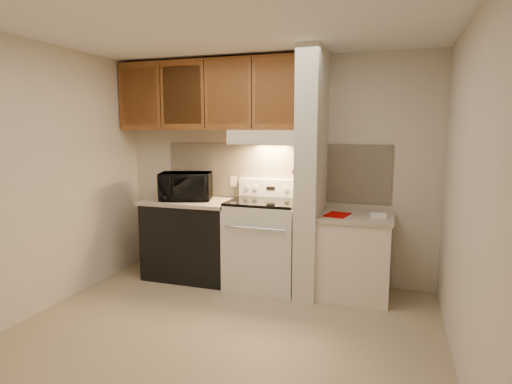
% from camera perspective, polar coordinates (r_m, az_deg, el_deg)
% --- Properties ---
extents(floor, '(3.60, 3.60, 0.00)m').
position_cam_1_polar(floor, '(3.85, -4.23, -18.01)').
color(floor, tan).
rests_on(floor, ground).
extents(ceiling, '(3.60, 3.60, 0.00)m').
position_cam_1_polar(ceiling, '(3.54, -4.70, 21.28)').
color(ceiling, white).
rests_on(ceiling, wall_back).
extents(wall_back, '(3.60, 2.50, 0.02)m').
position_cam_1_polar(wall_back, '(4.89, 2.31, 2.97)').
color(wall_back, beige).
rests_on(wall_back, floor).
extents(wall_left, '(0.02, 3.00, 2.50)m').
position_cam_1_polar(wall_left, '(4.48, -26.22, 1.64)').
color(wall_left, beige).
rests_on(wall_left, floor).
extents(wall_right, '(0.02, 3.00, 2.50)m').
position_cam_1_polar(wall_right, '(3.25, 26.31, -0.58)').
color(wall_right, beige).
rests_on(wall_right, floor).
extents(backsplash, '(2.60, 0.02, 0.63)m').
position_cam_1_polar(backsplash, '(4.88, 2.27, 2.79)').
color(backsplash, beige).
rests_on(backsplash, wall_back).
extents(range_body, '(0.76, 0.65, 0.92)m').
position_cam_1_polar(range_body, '(4.70, 1.09, -7.03)').
color(range_body, silver).
rests_on(range_body, floor).
extents(oven_window, '(0.50, 0.01, 0.30)m').
position_cam_1_polar(oven_window, '(4.40, -0.12, -7.56)').
color(oven_window, black).
rests_on(oven_window, range_body).
extents(oven_handle, '(0.65, 0.02, 0.02)m').
position_cam_1_polar(oven_handle, '(4.31, -0.28, -4.88)').
color(oven_handle, silver).
rests_on(oven_handle, range_body).
extents(cooktop, '(0.74, 0.64, 0.03)m').
position_cam_1_polar(cooktop, '(4.60, 1.11, -1.31)').
color(cooktop, black).
rests_on(cooktop, range_body).
extents(range_backguard, '(0.76, 0.08, 0.20)m').
position_cam_1_polar(range_backguard, '(4.85, 2.10, 0.56)').
color(range_backguard, silver).
rests_on(range_backguard, range_body).
extents(range_display, '(0.10, 0.01, 0.04)m').
position_cam_1_polar(range_display, '(4.81, 1.96, 0.50)').
color(range_display, black).
rests_on(range_display, range_backguard).
extents(range_knob_left_outer, '(0.05, 0.02, 0.05)m').
position_cam_1_polar(range_knob_left_outer, '(4.90, -1.20, 0.63)').
color(range_knob_left_outer, silver).
rests_on(range_knob_left_outer, range_backguard).
extents(range_knob_left_inner, '(0.05, 0.02, 0.05)m').
position_cam_1_polar(range_knob_left_inner, '(4.86, -0.09, 0.58)').
color(range_knob_left_inner, silver).
rests_on(range_knob_left_inner, range_backguard).
extents(range_knob_right_inner, '(0.05, 0.02, 0.05)m').
position_cam_1_polar(range_knob_right_inner, '(4.76, 4.03, 0.40)').
color(range_knob_right_inner, silver).
rests_on(range_knob_right_inner, range_backguard).
extents(range_knob_right_outer, '(0.05, 0.02, 0.05)m').
position_cam_1_polar(range_knob_right_outer, '(4.74, 5.20, 0.35)').
color(range_knob_right_outer, silver).
rests_on(range_knob_right_outer, range_backguard).
extents(dishwasher_front, '(1.00, 0.63, 0.87)m').
position_cam_1_polar(dishwasher_front, '(5.04, -8.55, -6.37)').
color(dishwasher_front, black).
rests_on(dishwasher_front, floor).
extents(left_countertop, '(1.04, 0.67, 0.04)m').
position_cam_1_polar(left_countertop, '(4.94, -8.66, -1.26)').
color(left_countertop, '#B7A696').
rests_on(left_countertop, dishwasher_front).
extents(spoon_rest, '(0.23, 0.14, 0.02)m').
position_cam_1_polar(spoon_rest, '(5.21, -9.66, -0.50)').
color(spoon_rest, black).
rests_on(spoon_rest, left_countertop).
extents(teal_jar, '(0.10, 0.10, 0.10)m').
position_cam_1_polar(teal_jar, '(5.12, -11.15, -0.19)').
color(teal_jar, '#1E625D').
rests_on(teal_jar, left_countertop).
extents(outlet, '(0.08, 0.01, 0.12)m').
position_cam_1_polar(outlet, '(5.03, -3.05, 1.41)').
color(outlet, beige).
rests_on(outlet, backsplash).
extents(microwave, '(0.66, 0.54, 0.32)m').
position_cam_1_polar(microwave, '(4.92, -9.33, 0.77)').
color(microwave, black).
rests_on(microwave, left_countertop).
extents(partition_pillar, '(0.22, 0.70, 2.50)m').
position_cam_1_polar(partition_pillar, '(4.43, 7.42, 2.36)').
color(partition_pillar, beige).
rests_on(partition_pillar, floor).
extents(pillar_trim, '(0.01, 0.70, 0.04)m').
position_cam_1_polar(pillar_trim, '(4.45, 5.97, 3.06)').
color(pillar_trim, brown).
rests_on(pillar_trim, partition_pillar).
extents(knife_strip, '(0.02, 0.42, 0.04)m').
position_cam_1_polar(knife_strip, '(4.40, 5.76, 3.26)').
color(knife_strip, black).
rests_on(knife_strip, partition_pillar).
extents(knife_blade_a, '(0.01, 0.03, 0.16)m').
position_cam_1_polar(knife_blade_a, '(4.26, 5.10, 1.75)').
color(knife_blade_a, silver).
rests_on(knife_blade_a, knife_strip).
extents(knife_handle_a, '(0.02, 0.02, 0.10)m').
position_cam_1_polar(knife_handle_a, '(4.26, 5.18, 3.78)').
color(knife_handle_a, black).
rests_on(knife_handle_a, knife_strip).
extents(knife_blade_b, '(0.01, 0.04, 0.18)m').
position_cam_1_polar(knife_blade_b, '(4.33, 5.32, 1.72)').
color(knife_blade_b, silver).
rests_on(knife_blade_b, knife_strip).
extents(knife_handle_b, '(0.02, 0.02, 0.10)m').
position_cam_1_polar(knife_handle_b, '(4.34, 5.42, 3.86)').
color(knife_handle_b, black).
rests_on(knife_handle_b, knife_strip).
extents(knife_blade_c, '(0.01, 0.04, 0.20)m').
position_cam_1_polar(knife_blade_c, '(4.41, 5.57, 1.71)').
color(knife_blade_c, silver).
rests_on(knife_blade_c, knife_strip).
extents(knife_handle_c, '(0.02, 0.02, 0.10)m').
position_cam_1_polar(knife_handle_c, '(4.39, 5.59, 3.91)').
color(knife_handle_c, black).
rests_on(knife_handle_c, knife_strip).
extents(knife_blade_d, '(0.01, 0.04, 0.16)m').
position_cam_1_polar(knife_blade_d, '(4.50, 5.83, 2.09)').
color(knife_blade_d, silver).
rests_on(knife_blade_d, knife_strip).
extents(knife_handle_d, '(0.02, 0.02, 0.10)m').
position_cam_1_polar(knife_handle_d, '(4.48, 5.83, 3.99)').
color(knife_handle_d, black).
rests_on(knife_handle_d, knife_strip).
extents(knife_blade_e, '(0.01, 0.04, 0.18)m').
position_cam_1_polar(knife_blade_e, '(4.57, 6.01, 2.06)').
color(knife_blade_e, silver).
rests_on(knife_blade_e, knife_strip).
extents(knife_handle_e, '(0.02, 0.02, 0.10)m').
position_cam_1_polar(knife_handle_e, '(4.54, 6.01, 4.05)').
color(knife_handle_e, black).
rests_on(knife_handle_e, knife_strip).
extents(oven_mitt, '(0.03, 0.10, 0.25)m').
position_cam_1_polar(oven_mitt, '(4.63, 6.19, 1.53)').
color(oven_mitt, slate).
rests_on(oven_mitt, partition_pillar).
extents(right_cab_base, '(0.70, 0.60, 0.81)m').
position_cam_1_polar(right_cab_base, '(4.54, 13.00, -8.54)').
color(right_cab_base, beige).
rests_on(right_cab_base, floor).
extents(right_countertop, '(0.74, 0.64, 0.04)m').
position_cam_1_polar(right_countertop, '(4.44, 13.18, -3.28)').
color(right_countertop, '#B7A696').
rests_on(right_countertop, right_cab_base).
extents(red_folder, '(0.26, 0.32, 0.01)m').
position_cam_1_polar(red_folder, '(4.39, 10.77, -3.00)').
color(red_folder, '#B10102').
rests_on(red_folder, right_countertop).
extents(white_box, '(0.16, 0.11, 0.04)m').
position_cam_1_polar(white_box, '(4.36, 16.01, -3.05)').
color(white_box, white).
rests_on(white_box, right_countertop).
extents(range_hood, '(0.78, 0.44, 0.15)m').
position_cam_1_polar(range_hood, '(4.66, 1.59, 7.34)').
color(range_hood, beige).
rests_on(range_hood, upper_cabinets).
extents(hood_lip, '(0.78, 0.04, 0.06)m').
position_cam_1_polar(hood_lip, '(4.46, 0.81, 6.72)').
color(hood_lip, beige).
rests_on(hood_lip, range_hood).
extents(upper_cabinets, '(2.18, 0.33, 0.77)m').
position_cam_1_polar(upper_cabinets, '(4.95, -6.10, 12.68)').
color(upper_cabinets, brown).
rests_on(upper_cabinets, wall_back).
extents(cab_door_a, '(0.46, 0.01, 0.63)m').
position_cam_1_polar(cab_door_a, '(5.20, -15.28, 12.22)').
color(cab_door_a, brown).
rests_on(cab_door_a, upper_cabinets).
extents(cab_gap_a, '(0.01, 0.01, 0.73)m').
position_cam_1_polar(cab_gap_a, '(5.06, -12.65, 12.43)').
color(cab_gap_a, black).
rests_on(cab_gap_a, upper_cabinets).
extents(cab_door_b, '(0.46, 0.01, 0.63)m').
position_cam_1_polar(cab_door_b, '(4.93, -9.85, 12.62)').
color(cab_door_b, brown).
rests_on(cab_door_b, upper_cabinets).
extents(cab_gap_b, '(0.01, 0.01, 0.73)m').
position_cam_1_polar(cab_gap_b, '(4.81, -6.91, 12.80)').
color(cab_gap_b, black).
rests_on(cab_gap_b, upper_cabinets).
extents(cab_door_c, '(0.46, 0.01, 0.63)m').
position_cam_1_polar(cab_door_c, '(4.70, -3.81, 12.94)').
color(cab_door_c, brown).
rests_on(cab_door_c, upper_cabinets).
extents(cab_gap_c, '(0.01, 0.01, 0.73)m').
position_cam_1_polar(cab_gap_c, '(4.61, -0.59, 13.06)').
color(cab_gap_c, black).
rests_on(cab_gap_c, upper_cabinets).
extents(cab_door_d, '(0.46, 0.01, 0.63)m').
position_cam_1_polar(cab_door_d, '(4.53, 2.77, 13.13)').
color(cab_door_d, brown).
rests_on(cab_door_d, upper_cabinets).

